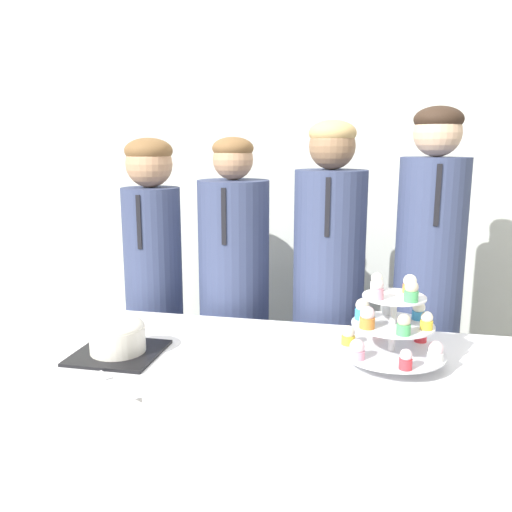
# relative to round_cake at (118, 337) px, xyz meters

# --- Properties ---
(wall_back) EXTENTS (9.00, 0.06, 2.70)m
(wall_back) POSITION_rel_round_cake_xyz_m (0.48, 1.27, 0.51)
(wall_back) COLOR silver
(wall_back) RESTS_ON ground_plane
(table) EXTENTS (1.78, 0.70, 0.78)m
(table) POSITION_rel_round_cake_xyz_m (0.48, 0.08, -0.45)
(table) COLOR white
(table) RESTS_ON ground_plane
(round_cake) EXTENTS (0.26, 0.26, 0.12)m
(round_cake) POSITION_rel_round_cake_xyz_m (0.00, 0.00, 0.00)
(round_cake) COLOR black
(round_cake) RESTS_ON table
(cake_knife) EXTENTS (0.19, 0.15, 0.01)m
(cake_knife) POSITION_rel_round_cake_xyz_m (0.07, -0.19, -0.06)
(cake_knife) COLOR silver
(cake_knife) RESTS_ON table
(cupcake_stand) EXTENTS (0.32, 0.32, 0.28)m
(cupcake_stand) POSITION_rel_round_cake_xyz_m (0.84, 0.10, 0.07)
(cupcake_stand) COLOR silver
(cupcake_stand) RESTS_ON table
(student_0) EXTENTS (0.25, 0.25, 1.46)m
(student_0) POSITION_rel_round_cake_xyz_m (-0.15, 0.65, -0.11)
(student_0) COLOR #384266
(student_0) RESTS_ON ground_plane
(student_1) EXTENTS (0.29, 0.30, 1.46)m
(student_1) POSITION_rel_round_cake_xyz_m (0.21, 0.65, -0.15)
(student_1) COLOR #384266
(student_1) RESTS_ON ground_plane
(student_2) EXTENTS (0.29, 0.29, 1.52)m
(student_2) POSITION_rel_round_cake_xyz_m (0.61, 0.65, -0.11)
(student_2) COLOR #384266
(student_2) RESTS_ON ground_plane
(student_3) EXTENTS (0.26, 0.27, 1.57)m
(student_3) POSITION_rel_round_cake_xyz_m (0.99, 0.65, -0.08)
(student_3) COLOR #384266
(student_3) RESTS_ON ground_plane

